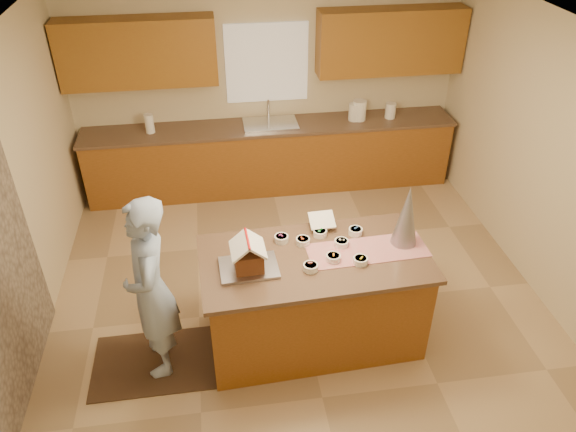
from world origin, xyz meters
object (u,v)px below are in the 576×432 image
(tinsel_tree, at_px, (407,216))
(boy, at_px, (151,290))
(island_base, at_px, (313,301))
(gingerbread_house, at_px, (248,256))

(tinsel_tree, distance_m, boy, 2.27)
(island_base, distance_m, gingerbread_house, 0.87)
(boy, height_order, gingerbread_house, boy)
(tinsel_tree, relative_size, boy, 0.34)
(island_base, bearing_deg, boy, -178.06)
(boy, distance_m, gingerbread_house, 0.86)
(island_base, xyz_separation_m, boy, (-1.40, -0.11, 0.41))
(island_base, xyz_separation_m, tinsel_tree, (0.82, 0.09, 0.80))
(gingerbread_house, bearing_deg, island_base, 7.72)
(boy, xyz_separation_m, gingerbread_house, (0.82, 0.03, 0.24))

